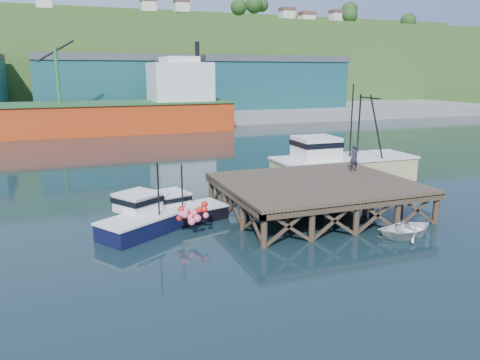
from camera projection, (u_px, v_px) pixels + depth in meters
name	position (u px, v px, depth m)	size (l,w,h in m)	color
ground	(237.00, 221.00, 29.10)	(300.00, 300.00, 0.00)	black
wharf	(317.00, 184.00, 30.38)	(12.00, 10.00, 2.62)	brown
far_quay	(115.00, 114.00, 92.72)	(160.00, 40.00, 2.00)	gray
warehouse_mid	(116.00, 86.00, 86.92)	(28.00, 16.00, 9.00)	#1B5359
warehouse_right	(264.00, 85.00, 97.20)	(30.00, 16.00, 9.00)	#1B5359
cargo_ship	(71.00, 112.00, 69.24)	(55.50, 10.00, 13.75)	#C63C12
hillside	(100.00, 64.00, 117.83)	(220.00, 50.00, 22.00)	#2D511E
boat_navy	(148.00, 216.00, 27.41)	(6.82, 5.56, 4.11)	black
boat_black	(176.00, 211.00, 28.88)	(6.44, 5.34, 3.75)	black
trawler	(341.00, 162.00, 39.48)	(12.26, 4.59, 8.15)	#C3B87E
dinghy	(409.00, 229.00, 26.58)	(2.52, 3.52, 0.73)	white
dockworker	(354.00, 158.00, 33.38)	(0.71, 0.47, 1.95)	black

